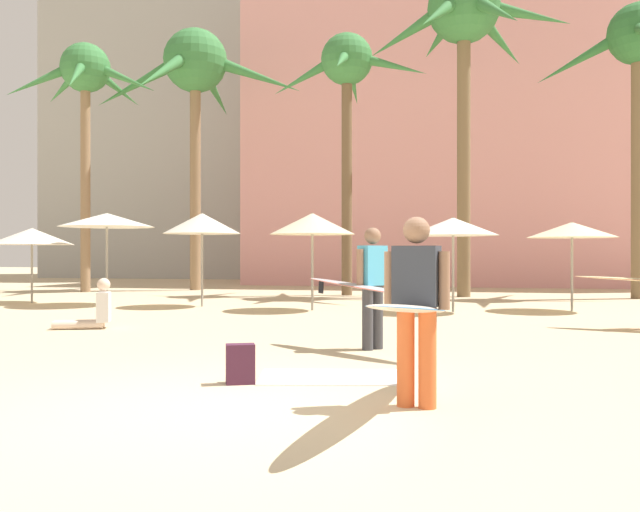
{
  "coord_description": "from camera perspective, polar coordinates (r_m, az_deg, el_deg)",
  "views": [
    {
      "loc": [
        2.02,
        -5.78,
        1.36
      ],
      "look_at": [
        -0.99,
        7.72,
        1.34
      ],
      "focal_mm": 38.12,
      "sensor_mm": 36.0,
      "label": 1
    }
  ],
  "objects": [
    {
      "name": "cafe_umbrella_8",
      "position": [
        19.25,
        -17.46,
        2.89
      ],
      "size": [
        2.53,
        2.53,
        2.49
      ],
      "color": "gray",
      "rests_on": "ground"
    },
    {
      "name": "ground",
      "position": [
        6.27,
        -6.7,
        -12.45
      ],
      "size": [
        120.0,
        120.0,
        0.0
      ],
      "primitive_type": "plane",
      "color": "#C6B28C"
    },
    {
      "name": "beach_towel",
      "position": [
        7.64,
        0.87,
        -10.11
      ],
      "size": [
        1.72,
        1.25,
        0.01
      ],
      "primitive_type": "cube",
      "rotation": [
        0.0,
        0.0,
        0.21
      ],
      "color": "white",
      "rests_on": "ground"
    },
    {
      "name": "cafe_umbrella_3",
      "position": [
        16.67,
        -0.65,
        2.71
      ],
      "size": [
        2.1,
        2.1,
        2.39
      ],
      "color": "gray",
      "rests_on": "ground"
    },
    {
      "name": "person_near_left",
      "position": [
        6.0,
        8.01,
        -4.13
      ],
      "size": [
        0.66,
        3.02,
        1.7
      ],
      "rotation": [
        0.0,
        0.0,
        4.52
      ],
      "color": "orange",
      "rests_on": "ground"
    },
    {
      "name": "cafe_umbrella_5",
      "position": [
        20.78,
        -23.03,
        1.52
      ],
      "size": [
        2.29,
        2.29,
        2.12
      ],
      "color": "gray",
      "rests_on": "ground"
    },
    {
      "name": "cafe_umbrella_4",
      "position": [
        16.41,
        11.11,
        2.43
      ],
      "size": [
        2.14,
        2.14,
        2.25
      ],
      "color": "gray",
      "rests_on": "ground"
    },
    {
      "name": "palm_tree_left",
      "position": [
        23.72,
        12.04,
        18.48
      ],
      "size": [
        6.53,
        6.18,
        10.58
      ],
      "color": "brown",
      "rests_on": "ground"
    },
    {
      "name": "palm_tree_right",
      "position": [
        23.67,
        2.28,
        14.79
      ],
      "size": [
        5.39,
        5.37,
        8.84
      ],
      "color": "brown",
      "rests_on": "ground"
    },
    {
      "name": "hotel_tower_gray",
      "position": [
        45.21,
        -8.35,
        15.82
      ],
      "size": [
        19.39,
        9.78,
        27.24
      ],
      "primitive_type": "cube",
      "color": "#A8A8A3",
      "rests_on": "ground"
    },
    {
      "name": "cafe_umbrella_0",
      "position": [
        17.52,
        20.4,
        2.06
      ],
      "size": [
        2.13,
        2.13,
        2.15
      ],
      "color": "gray",
      "rests_on": "ground"
    },
    {
      "name": "palm_tree_center",
      "position": [
        24.13,
        25.21,
        14.76
      ],
      "size": [
        6.29,
        6.51,
        9.21
      ],
      "color": "brown",
      "rests_on": "ground"
    },
    {
      "name": "palm_tree_far_right",
      "position": [
        27.7,
        -10.45,
        14.86
      ],
      "size": [
        8.13,
        8.05,
        10.14
      ],
      "color": "#896B4C",
      "rests_on": "ground"
    },
    {
      "name": "person_mid_center",
      "position": [
        9.7,
        4.35,
        -2.37
      ],
      "size": [
        2.28,
        1.87,
        1.76
      ],
      "rotation": [
        0.0,
        0.0,
        5.64
      ],
      "color": "#3D3D42",
      "rests_on": "ground"
    },
    {
      "name": "palm_tree_far_left",
      "position": [
        27.13,
        -19.1,
        13.49
      ],
      "size": [
        5.48,
        5.51,
        9.14
      ],
      "color": "#896B4C",
      "rests_on": "ground"
    },
    {
      "name": "backpack",
      "position": [
        7.31,
        -6.71,
        -9.03
      ],
      "size": [
        0.35,
        0.32,
        0.42
      ],
      "rotation": [
        0.0,
        0.0,
        1.98
      ],
      "color": "#462035",
      "rests_on": "ground"
    },
    {
      "name": "hotel_pink",
      "position": [
        34.88,
        14.08,
        10.05
      ],
      "size": [
        22.11,
        10.66,
        14.79
      ],
      "primitive_type": "cube",
      "color": "pink",
      "rests_on": "ground"
    },
    {
      "name": "person_mid_left",
      "position": [
        13.25,
        -18.51,
        -4.44
      ],
      "size": [
        1.07,
        0.74,
        0.93
      ],
      "rotation": [
        0.0,
        0.0,
        3.54
      ],
      "color": "beige",
      "rests_on": "ground"
    },
    {
      "name": "cafe_umbrella_2",
      "position": [
        18.15,
        -9.87,
        2.71
      ],
      "size": [
        2.04,
        2.04,
        2.46
      ],
      "color": "gray",
      "rests_on": "ground"
    }
  ]
}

